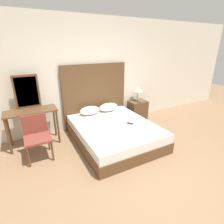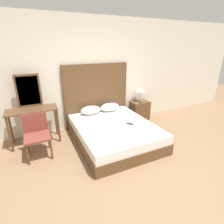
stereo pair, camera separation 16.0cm
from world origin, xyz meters
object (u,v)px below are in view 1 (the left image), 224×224
(nightstand, at_px, (138,110))
(table_lamp, at_px, (138,89))
(phone_on_nightstand, at_px, (139,102))
(vanity_desk, at_px, (32,117))
(chair, at_px, (37,134))
(bed, at_px, (114,133))
(phone_on_bed, at_px, (130,123))

(nightstand, bearing_deg, table_lamp, 69.98)
(phone_on_nightstand, xyz_separation_m, vanity_desk, (-2.76, -0.01, 0.10))
(phone_on_nightstand, relative_size, chair, 0.20)
(phone_on_nightstand, relative_size, vanity_desk, 0.16)
(bed, xyz_separation_m, nightstand, (1.22, 0.80, 0.06))
(bed, bearing_deg, phone_on_bed, -24.43)
(nightstand, bearing_deg, bed, -146.77)
(table_lamp, distance_m, vanity_desk, 2.84)
(nightstand, distance_m, chair, 2.85)
(phone_on_nightstand, height_order, chair, chair)
(phone_on_nightstand, bearing_deg, table_lamp, 68.29)
(bed, height_order, nightstand, nightstand)
(phone_on_bed, relative_size, vanity_desk, 0.16)
(vanity_desk, bearing_deg, phone_on_bed, -23.72)
(nightstand, xyz_separation_m, phone_on_nightstand, (-0.04, -0.09, 0.28))
(table_lamp, bearing_deg, phone_on_nightstand, -111.71)
(nightstand, distance_m, table_lamp, 0.60)
(phone_on_bed, height_order, phone_on_nightstand, phone_on_nightstand)
(vanity_desk, bearing_deg, table_lamp, 3.58)
(bed, xyz_separation_m, phone_on_nightstand, (1.18, 0.71, 0.34))
(phone_on_bed, distance_m, nightstand, 1.31)
(table_lamp, distance_m, phone_on_nightstand, 0.36)
(phone_on_nightstand, bearing_deg, phone_on_bed, -135.28)
(bed, xyz_separation_m, vanity_desk, (-1.58, 0.69, 0.44))
(vanity_desk, bearing_deg, bed, -23.58)
(phone_on_nightstand, bearing_deg, bed, -149.03)
(phone_on_bed, height_order, vanity_desk, vanity_desk)
(table_lamp, bearing_deg, chair, -166.46)
(bed, relative_size, chair, 2.44)
(nightstand, xyz_separation_m, table_lamp, (0.03, 0.07, 0.60))
(phone_on_bed, bearing_deg, nightstand, 46.35)
(bed, bearing_deg, nightstand, 33.23)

